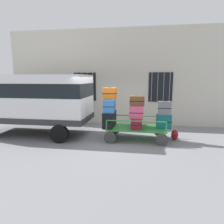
% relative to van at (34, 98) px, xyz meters
% --- Properties ---
extents(ground_plane, '(40.00, 40.00, 0.00)m').
position_rel_van_xyz_m(ground_plane, '(3.36, -0.08, -1.60)').
color(ground_plane, gray).
extents(building_wall, '(12.00, 0.38, 5.00)m').
position_rel_van_xyz_m(building_wall, '(3.36, 2.66, 0.89)').
color(building_wall, beige).
rests_on(building_wall, ground).
extents(van, '(4.83, 2.12, 2.59)m').
position_rel_van_xyz_m(van, '(0.00, 0.00, 0.00)').
color(van, white).
rests_on(van, ground).
extents(luggage_cart, '(2.39, 1.29, 0.51)m').
position_rel_van_xyz_m(luggage_cart, '(4.43, -0.17, -1.19)').
color(luggage_cart, '#2D8438').
rests_on(luggage_cart, ground).
extents(cart_railing, '(2.26, 1.15, 0.40)m').
position_rel_van_xyz_m(cart_railing, '(4.43, -0.17, -0.77)').
color(cart_railing, '#2D8438').
rests_on(cart_railing, luggage_cart).
extents(suitcase_left_bottom, '(0.44, 1.05, 0.63)m').
position_rel_van_xyz_m(suitcase_left_bottom, '(3.36, -0.21, -0.79)').
color(suitcase_left_bottom, black).
rests_on(suitcase_left_bottom, luggage_cart).
extents(suitcase_left_middle, '(0.47, 0.93, 0.50)m').
position_rel_van_xyz_m(suitcase_left_middle, '(3.36, -0.20, -0.22)').
color(suitcase_left_middle, '#3372C6').
rests_on(suitcase_left_middle, suitcase_left_bottom).
extents(suitcase_left_top, '(0.53, 0.47, 0.45)m').
position_rel_van_xyz_m(suitcase_left_top, '(3.36, -0.14, 0.25)').
color(suitcase_left_top, orange).
rests_on(suitcase_left_top, suitcase_left_middle).
extents(suitcase_midleft_bottom, '(0.46, 0.85, 0.39)m').
position_rel_van_xyz_m(suitcase_midleft_bottom, '(4.43, -0.19, -0.90)').
color(suitcase_midleft_bottom, maroon).
rests_on(suitcase_midleft_bottom, luggage_cart).
extents(suitcase_midleft_middle, '(0.54, 0.70, 0.50)m').
position_rel_van_xyz_m(suitcase_midleft_middle, '(4.43, -0.14, -0.46)').
color(suitcase_midleft_middle, '#CC4C72').
rests_on(suitcase_midleft_middle, suitcase_midleft_bottom).
extents(suitcase_midleft_top, '(0.61, 0.52, 0.38)m').
position_rel_van_xyz_m(suitcase_midleft_top, '(4.43, -0.15, -0.02)').
color(suitcase_midleft_top, brown).
rests_on(suitcase_midleft_top, suitcase_midleft_middle).
extents(suitcase_center_bottom, '(0.58, 0.36, 0.56)m').
position_rel_van_xyz_m(suitcase_center_bottom, '(5.50, -0.14, -0.82)').
color(suitcase_center_bottom, '#0F5960').
rests_on(suitcase_center_bottom, luggage_cart).
extents(suitcase_center_middle, '(0.52, 0.31, 0.52)m').
position_rel_van_xyz_m(suitcase_center_middle, '(5.50, -0.17, -0.28)').
color(suitcase_center_middle, slate).
rests_on(suitcase_center_middle, suitcase_center_bottom).
extents(backpack, '(0.27, 0.22, 0.44)m').
position_rel_van_xyz_m(backpack, '(5.96, -0.03, -1.39)').
color(backpack, maroon).
rests_on(backpack, ground).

